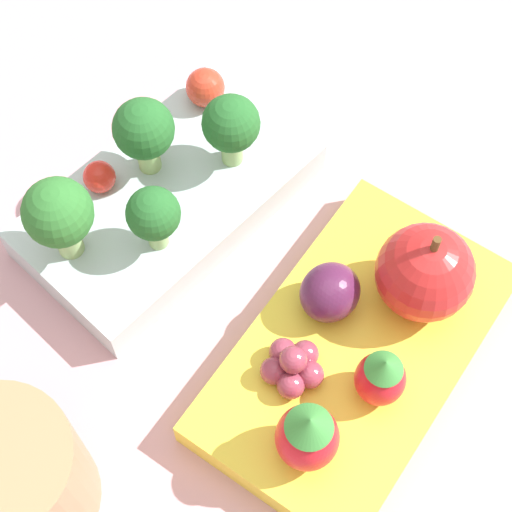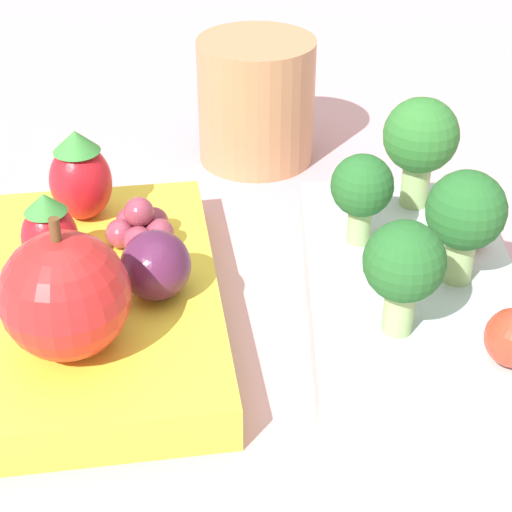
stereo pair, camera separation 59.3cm
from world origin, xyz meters
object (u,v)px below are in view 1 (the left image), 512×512
at_px(cherry_tomato_0, 205,87).
at_px(strawberry_1, 381,377).
at_px(bento_box_fruit, 354,354).
at_px(broccoli_floret_0, 59,215).
at_px(broccoli_floret_3, 231,125).
at_px(bento_box_savoury, 166,202).
at_px(broccoli_floret_2, 154,215).
at_px(strawberry_0, 307,436).
at_px(drinking_cup, 17,483).
at_px(plum, 330,292).
at_px(broccoli_floret_1, 144,131).
at_px(grape_cluster, 293,366).
at_px(apple, 425,273).
at_px(cherry_tomato_1, 99,177).

relative_size(cherry_tomato_0, strawberry_1, 0.59).
xyz_separation_m(bento_box_fruit, broccoli_floret_0, (-0.07, 0.17, 0.06)).
xyz_separation_m(bento_box_fruit, broccoli_floret_3, (0.05, 0.14, 0.05)).
height_order(bento_box_savoury, broccoli_floret_2, broccoli_floret_2).
xyz_separation_m(strawberry_0, drinking_cup, (-0.12, 0.10, -0.01)).
relative_size(bento_box_fruit, strawberry_1, 4.90).
relative_size(strawberry_0, drinking_cup, 0.63).
relative_size(bento_box_fruit, plum, 5.78).
bearing_deg(bento_box_savoury, broccoli_floret_0, 169.85).
bearing_deg(broccoli_floret_1, grape_cluster, -105.14).
relative_size(cherry_tomato_0, grape_cluster, 0.72).
distance_m(broccoli_floret_1, cherry_tomato_0, 0.07).
bearing_deg(strawberry_1, grape_cluster, 119.51).
bearing_deg(broccoli_floret_0, cherry_tomato_0, 7.70).
distance_m(broccoli_floret_2, cherry_tomato_0, 0.11).
distance_m(broccoli_floret_3, grape_cluster, 0.15).
relative_size(broccoli_floret_1, apple, 0.87).
bearing_deg(cherry_tomato_0, broccoli_floret_3, -116.68).
xyz_separation_m(plum, drinking_cup, (-0.19, 0.05, 0.00)).
distance_m(grape_cluster, drinking_cup, 0.16).
bearing_deg(drinking_cup, broccoli_floret_3, 15.37).
bearing_deg(grape_cluster, bento_box_savoury, 75.74).
xyz_separation_m(broccoli_floret_2, drinking_cup, (-0.15, -0.05, -0.02)).
relative_size(bento_box_savoury, bento_box_fruit, 0.89).
relative_size(broccoli_floret_3, strawberry_0, 1.05).
relative_size(cherry_tomato_1, strawberry_1, 0.47).
height_order(broccoli_floret_1, apple, apple).
height_order(broccoli_floret_0, drinking_cup, broccoli_floret_0).
height_order(bento_box_fruit, plum, plum).
height_order(broccoli_floret_2, apple, apple).
relative_size(bento_box_fruit, broccoli_floret_3, 3.87).
bearing_deg(bento_box_fruit, strawberry_1, -117.39).
xyz_separation_m(cherry_tomato_1, drinking_cup, (-0.16, -0.11, 0.00)).
height_order(broccoli_floret_0, broccoli_floret_1, broccoli_floret_0).
height_order(bento_box_fruit, drinking_cup, drinking_cup).
bearing_deg(broccoli_floret_1, strawberry_0, -110.32).
distance_m(broccoli_floret_0, broccoli_floret_1, 0.08).
distance_m(plum, grape_cluster, 0.05).
bearing_deg(bento_box_fruit, cherry_tomato_0, 69.78).
height_order(broccoli_floret_3, plum, broccoli_floret_3).
height_order(broccoli_floret_2, strawberry_0, broccoli_floret_2).
distance_m(apple, strawberry_1, 0.07).
bearing_deg(apple, grape_cluster, 165.44).
relative_size(bento_box_savoury, broccoli_floret_3, 3.45).
height_order(cherry_tomato_0, strawberry_0, strawberry_0).
relative_size(apple, plum, 1.82).
xyz_separation_m(cherry_tomato_0, strawberry_0, (-0.13, -0.20, 0.01)).
xyz_separation_m(broccoli_floret_2, cherry_tomato_1, (0.00, 0.06, -0.02)).
distance_m(plum, drinking_cup, 0.20).
height_order(broccoli_floret_0, broccoli_floret_3, broccoli_floret_0).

